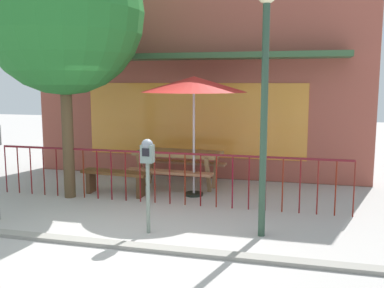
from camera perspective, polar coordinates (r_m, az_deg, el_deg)
name	(u,v)px	position (r m, az deg, el deg)	size (l,w,h in m)	color
ground	(124,237)	(6.60, -8.87, -11.80)	(40.00, 40.00, 0.00)	#ABA6A1
pub_storefront	(195,75)	(10.34, 0.46, 8.99)	(7.93, 1.32, 4.79)	brown
patio_fence_front	(162,168)	(8.06, -3.90, -3.15)	(6.69, 0.04, 0.97)	maroon
picnic_table_left	(178,159)	(9.27, -1.81, -1.97)	(1.89, 1.48, 0.79)	olive
patio_umbrella	(194,85)	(8.46, 0.24, 7.69)	(2.05, 2.05, 2.34)	black
patio_bench	(115,177)	(8.85, -9.96, -4.29)	(1.42, 0.45, 0.48)	brown
parking_meter_near	(147,161)	(6.42, -5.81, -2.18)	(0.18, 0.17, 1.42)	slate
street_tree	(63,14)	(8.76, -16.45, 15.95)	(3.02, 3.02, 4.99)	brown
street_lamp	(265,73)	(6.25, 9.48, 9.11)	(0.28, 0.28, 3.56)	#294332
curb_edge	(112,246)	(6.27, -10.30, -12.93)	(11.11, 0.20, 0.11)	gray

